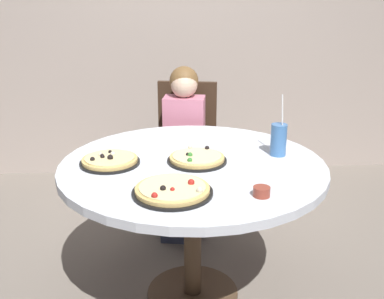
% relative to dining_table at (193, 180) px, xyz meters
% --- Properties ---
extents(ground_plane, '(8.00, 8.00, 0.00)m').
position_rel_dining_table_xyz_m(ground_plane, '(0.00, 0.00, -0.66)').
color(ground_plane, slate).
extents(wall_with_window, '(5.20, 0.14, 2.90)m').
position_rel_dining_table_xyz_m(wall_with_window, '(-0.00, 1.86, 0.79)').
color(wall_with_window, '#A8998E').
rests_on(wall_with_window, ground_plane).
extents(dining_table, '(1.28, 1.28, 0.75)m').
position_rel_dining_table_xyz_m(dining_table, '(0.00, 0.00, 0.00)').
color(dining_table, silver).
rests_on(dining_table, ground_plane).
extents(chair_wooden, '(0.46, 0.46, 0.95)m').
position_rel_dining_table_xyz_m(chair_wooden, '(0.02, 0.92, -0.13)').
color(chair_wooden, '#382619').
rests_on(chair_wooden, ground_plane).
extents(diner_child, '(0.31, 0.43, 1.08)m').
position_rel_dining_table_xyz_m(diner_child, '(-0.01, 0.74, -0.18)').
color(diner_child, '#3F4766').
rests_on(diner_child, ground_plane).
extents(pizza_veggie, '(0.29, 0.29, 0.05)m').
position_rel_dining_table_xyz_m(pizza_veggie, '(-0.40, 0.01, 0.11)').
color(pizza_veggie, black).
rests_on(pizza_veggie, dining_table).
extents(pizza_cheese, '(0.33, 0.33, 0.05)m').
position_rel_dining_table_xyz_m(pizza_cheese, '(-0.11, -0.35, 0.11)').
color(pizza_cheese, black).
rests_on(pizza_cheese, dining_table).
extents(pizza_pepperoni, '(0.29, 0.29, 0.05)m').
position_rel_dining_table_xyz_m(pizza_pepperoni, '(0.02, 0.01, 0.11)').
color(pizza_pepperoni, black).
rests_on(pizza_pepperoni, dining_table).
extents(soda_cup, '(0.08, 0.08, 0.31)m').
position_rel_dining_table_xyz_m(soda_cup, '(0.43, 0.08, 0.17)').
color(soda_cup, '#3F72B2').
rests_on(soda_cup, dining_table).
extents(sauce_bowl, '(0.07, 0.07, 0.04)m').
position_rel_dining_table_xyz_m(sauce_bowl, '(0.25, -0.40, 0.11)').
color(sauce_bowl, brown).
rests_on(sauce_bowl, dining_table).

